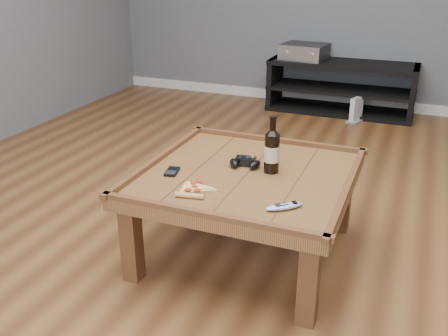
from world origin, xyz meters
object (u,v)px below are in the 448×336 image
at_px(game_controller, 245,162).
at_px(remote_control, 284,206).
at_px(beer_bottle, 272,150).
at_px(pizza_slice, 194,189).
at_px(media_console, 341,88).
at_px(smartphone, 172,171).
at_px(coffee_table, 247,184).
at_px(game_console, 356,111).
at_px(av_receiver, 304,51).

xyz_separation_m(game_controller, remote_control, (0.31, -0.37, -0.01)).
relative_size(beer_bottle, pizza_slice, 1.13).
distance_m(media_console, pizza_slice, 3.04).
distance_m(media_console, smartphone, 2.91).
distance_m(coffee_table, game_console, 2.52).
relative_size(game_controller, av_receiver, 0.39).
xyz_separation_m(coffee_table, media_console, (0.00, 2.75, -0.15)).
xyz_separation_m(media_console, beer_bottle, (0.10, -2.69, 0.32)).
xyz_separation_m(coffee_table, pizza_slice, (-0.16, -0.28, 0.07)).
bearing_deg(beer_bottle, game_controller, 174.04).
bearing_deg(av_receiver, game_console, -15.93).
height_order(coffee_table, game_controller, game_controller).
relative_size(beer_bottle, game_controller, 1.61).
height_order(beer_bottle, pizza_slice, beer_bottle).
xyz_separation_m(pizza_slice, game_console, (0.36, 2.78, -0.35)).
bearing_deg(smartphone, pizza_slice, -50.67).
bearing_deg(coffee_table, game_controller, 117.50).
distance_m(beer_bottle, game_console, 2.48).
distance_m(beer_bottle, smartphone, 0.50).
distance_m(pizza_slice, game_console, 2.82).
height_order(smartphone, game_console, smartphone).
xyz_separation_m(coffee_table, remote_control, (0.27, -0.30, 0.07)).
bearing_deg(beer_bottle, media_console, 92.18).
relative_size(smartphone, av_receiver, 0.25).
relative_size(media_console, pizza_slice, 5.55).
height_order(coffee_table, av_receiver, av_receiver).
bearing_deg(coffee_table, media_console, 90.00).
xyz_separation_m(smartphone, remote_control, (0.61, -0.16, 0.01)).
bearing_deg(av_receiver, smartphone, -82.04).
distance_m(remote_control, game_console, 2.81).
relative_size(beer_bottle, game_console, 1.22).
relative_size(coffee_table, smartphone, 8.96).
bearing_deg(av_receiver, media_console, 8.01).
bearing_deg(game_console, media_console, 149.05).
distance_m(remote_control, av_receiver, 3.11).
bearing_deg(coffee_table, pizza_slice, -119.49).
height_order(game_controller, game_console, game_controller).
height_order(coffee_table, media_console, media_console).
distance_m(coffee_table, remote_control, 0.41).
xyz_separation_m(game_controller, smartphone, (-0.31, -0.21, -0.02)).
relative_size(game_controller, game_console, 0.76).
xyz_separation_m(media_console, av_receiver, (-0.38, -0.01, 0.33)).
bearing_deg(game_controller, coffee_table, -72.46).
distance_m(media_console, remote_control, 3.06).
xyz_separation_m(game_controller, av_receiver, (-0.34, 2.67, 0.10)).
relative_size(media_console, game_console, 6.01).
bearing_deg(smartphone, coffee_table, 8.55).
height_order(beer_bottle, remote_control, beer_bottle).
relative_size(media_console, remote_control, 8.66).
height_order(game_controller, av_receiver, av_receiver).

